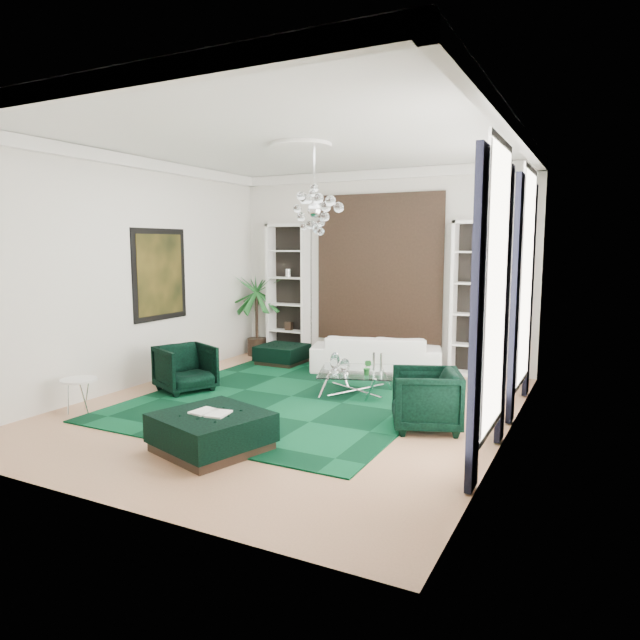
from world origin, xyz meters
The scene contains 30 objects.
floor centered at (0.00, 0.00, -0.01)m, with size 6.00×7.00×0.02m, color tan.
ceiling centered at (0.00, 0.00, 3.81)m, with size 6.00×7.00×0.02m, color white.
wall_back centered at (0.00, 3.51, 1.90)m, with size 6.00×0.02×3.80m, color silver.
wall_front centered at (0.00, -3.51, 1.90)m, with size 6.00×0.02×3.80m, color silver.
wall_left centered at (-3.01, 0.00, 1.90)m, with size 0.02×7.00×3.80m, color silver.
wall_right centered at (3.01, 0.00, 1.90)m, with size 0.02×7.00×3.80m, color silver.
crown_molding centered at (0.00, 0.00, 3.70)m, with size 6.00×7.00×0.18m, color white, non-canonical shape.
ceiling_medallion centered at (0.00, 0.30, 3.77)m, with size 0.90×0.90×0.05m, color white.
tapestry centered at (0.00, 3.46, 1.90)m, with size 2.50×0.06×2.80m, color black.
shelving_left centered at (-1.95, 3.31, 1.40)m, with size 0.90×0.38×2.80m, color white, non-canonical shape.
shelving_right centered at (1.95, 3.31, 1.40)m, with size 0.90×0.38×2.80m, color white, non-canonical shape.
painting centered at (-2.97, 0.60, 1.85)m, with size 0.04×1.30×1.60m, color black.
window_near centered at (2.99, -0.90, 1.90)m, with size 0.03×1.10×2.90m, color white.
curtain_near_a centered at (2.96, -1.68, 1.65)m, with size 0.07×0.30×3.25m, color black.
curtain_near_b centered at (2.96, -0.12, 1.65)m, with size 0.07×0.30×3.25m, color black.
window_far centered at (2.99, 1.50, 1.90)m, with size 0.03×1.10×2.90m, color white.
curtain_far_a centered at (2.96, 0.72, 1.65)m, with size 0.07×0.30×3.25m, color black.
curtain_far_b centered at (2.96, 2.28, 1.65)m, with size 0.07×0.30×3.25m, color black.
rug centered at (-0.29, 0.50, 0.01)m, with size 4.20×5.00×0.02m, color black.
sofa centered at (0.23, 2.80, 0.35)m, with size 2.38×0.93×0.69m, color white.
armchair_left centered at (-2.01, 0.05, 0.38)m, with size 0.81×0.83×0.76m, color black.
armchair_right centered at (2.02, -0.06, 0.39)m, with size 0.84×0.86×0.79m, color black.
coffee_table centered at (0.55, 1.10, 0.20)m, with size 1.14×1.14×0.39m, color white, non-canonical shape.
ottoman_side centered at (-1.70, 2.60, 0.19)m, with size 0.86×0.86×0.38m, color black.
ottoman_front centered at (0.04, -1.94, 0.22)m, with size 1.11×1.11×0.45m, color black.
book centered at (0.04, -1.94, 0.46)m, with size 0.45×0.30×0.03m, color white.
side_table centered at (-2.55, -1.58, 0.24)m, with size 0.50×0.50×0.48m, color white.
palm centered at (-2.65, 3.15, 1.12)m, with size 1.40×1.40×2.24m, color #206427, non-canonical shape.
chandelier centered at (0.26, 0.22, 2.85)m, with size 0.82×0.82×0.74m, color white, non-canonical shape.
table_plant centered at (0.84, 0.87, 0.51)m, with size 0.14×0.11×0.25m, color #206427.
Camera 1 is at (4.03, -7.04, 2.37)m, focal length 32.00 mm.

